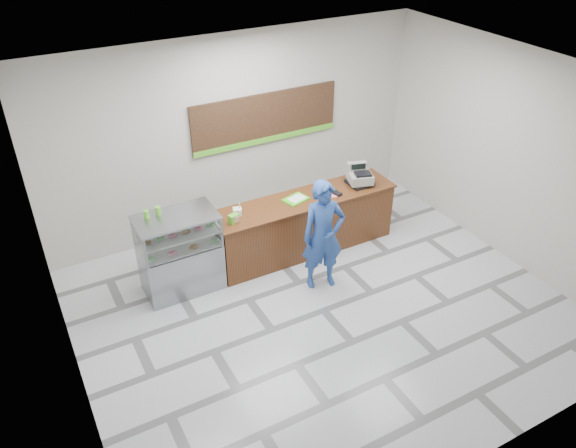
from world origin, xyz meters
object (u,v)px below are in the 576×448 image
display_case (180,253)px  customer (323,236)px  sales_counter (305,224)px  serving_tray (296,199)px  cash_register (360,177)px

display_case → customer: size_ratio=0.72×
sales_counter → display_case: 2.23m
sales_counter → customer: bearing=-103.5°
sales_counter → customer: 1.06m
display_case → serving_tray: 2.09m
display_case → serving_tray: (2.06, 0.03, 0.37)m
cash_register → customer: size_ratio=0.28×
sales_counter → cash_register: size_ratio=6.40×
serving_tray → cash_register: bearing=-17.6°
sales_counter → serving_tray: serving_tray is taller
customer → display_case: bearing=167.7°
cash_register → serving_tray: (-1.24, 0.05, -0.13)m
display_case → sales_counter: bearing=0.0°
sales_counter → display_case: (-2.22, -0.00, 0.16)m
display_case → serving_tray: size_ratio=2.89×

